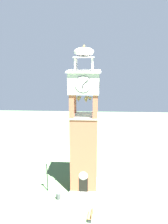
{
  "coord_description": "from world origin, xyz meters",
  "views": [
    {
      "loc": [
        1.28,
        -25.65,
        16.73
      ],
      "look_at": [
        0.0,
        0.0,
        10.14
      ],
      "focal_mm": 35.51,
      "sensor_mm": 36.0,
      "label": 1
    }
  ],
  "objects": [
    {
      "name": "lamp_post",
      "position": [
        -4.57,
        -1.06,
        2.82
      ],
      "size": [
        0.36,
        0.36,
        4.1
      ],
      "color": "black",
      "rests_on": "ground"
    },
    {
      "name": "park_bench",
      "position": [
        1.02,
        -5.7,
        0.48
      ],
      "size": [
        0.63,
        1.64,
        0.95
      ],
      "color": "brown",
      "rests_on": "ground"
    },
    {
      "name": "ground",
      "position": [
        0.0,
        0.0,
        0.0
      ],
      "size": [
        80.0,
        80.0,
        0.0
      ],
      "primitive_type": "plane",
      "color": "#517547"
    },
    {
      "name": "shrub_near_entry",
      "position": [
        0.09,
        3.14,
        0.32
      ],
      "size": [
        1.16,
        1.16,
        0.64
      ],
      "primitive_type": "ellipsoid",
      "color": "#28562D",
      "rests_on": "ground"
    },
    {
      "name": "trash_bin",
      "position": [
        -2.94,
        -2.68,
        0.4
      ],
      "size": [
        0.52,
        0.52,
        0.8
      ],
      "primitive_type": "cylinder",
      "color": "#4C4C51",
      "rests_on": "ground"
    },
    {
      "name": "clock_tower",
      "position": [
        -0.0,
        -0.0,
        7.37
      ],
      "size": [
        3.82,
        3.82,
        17.85
      ],
      "color": "#AD5B42",
      "rests_on": "ground"
    }
  ]
}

